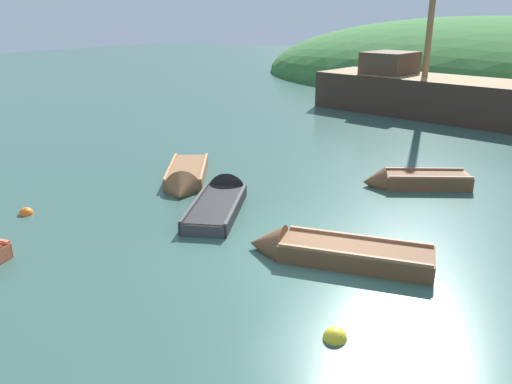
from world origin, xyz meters
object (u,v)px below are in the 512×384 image
object	(u,v)px
sailing_ship	(464,105)
rowboat_near_dock	(185,179)
rowboat_far	(329,253)
rowboat_outer_left	(412,182)
buoy_yellow	(335,339)
rowboat_outer_right	(221,202)
buoy_orange	(26,214)

from	to	relation	value
sailing_ship	rowboat_near_dock	xyz separation A→B (m)	(-4.39, -15.00, -0.61)
sailing_ship	rowboat_near_dock	size ratio (longest dim) A/B	4.97
rowboat_far	rowboat_outer_left	bearing A→B (deg)	-104.77
sailing_ship	buoy_yellow	xyz separation A→B (m)	(2.98, -19.59, -0.71)
sailing_ship	buoy_yellow	distance (m)	19.83
sailing_ship	rowboat_outer_right	world-z (taller)	sailing_ship
rowboat_outer_right	buoy_yellow	xyz separation A→B (m)	(5.27, -3.71, -0.09)
rowboat_near_dock	buoy_orange	size ratio (longest dim) A/B	10.01
rowboat_far	rowboat_outer_left	world-z (taller)	rowboat_far
sailing_ship	rowboat_near_dock	bearing A→B (deg)	-98.47
rowboat_far	buoy_orange	bearing A→B (deg)	-0.59
rowboat_outer_left	buoy_orange	world-z (taller)	rowboat_outer_left
rowboat_far	buoy_orange	distance (m)	7.90
buoy_yellow	rowboat_outer_right	bearing A→B (deg)	144.87
rowboat_far	buoy_yellow	world-z (taller)	rowboat_far
sailing_ship	rowboat_outer_right	bearing A→B (deg)	-90.38
rowboat_far	rowboat_outer_left	xyz separation A→B (m)	(-0.17, 5.70, 0.01)
sailing_ship	buoy_orange	world-z (taller)	sailing_ship
sailing_ship	rowboat_far	size ratio (longest dim) A/B	4.51
rowboat_far	rowboat_outer_right	world-z (taller)	rowboat_outer_right
rowboat_outer_left	rowboat_near_dock	bearing A→B (deg)	-1.65
rowboat_far	rowboat_outer_right	xyz separation A→B (m)	(-3.89, 1.26, -0.04)
sailing_ship	buoy_orange	size ratio (longest dim) A/B	49.76
rowboat_near_dock	rowboat_outer_right	distance (m)	2.27
rowboat_far	rowboat_outer_left	distance (m)	5.71
sailing_ship	buoy_orange	xyz separation A→B (m)	(-6.00, -19.30, -0.71)
sailing_ship	rowboat_outer_left	bearing A→B (deg)	-75.02
rowboat_near_dock	buoy_yellow	size ratio (longest dim) A/B	9.26
rowboat_near_dock	rowboat_outer_right	world-z (taller)	rowboat_outer_right
sailing_ship	rowboat_outer_left	world-z (taller)	sailing_ship
rowboat_outer_left	buoy_orange	distance (m)	10.82
rowboat_near_dock	buoy_yellow	distance (m)	8.68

